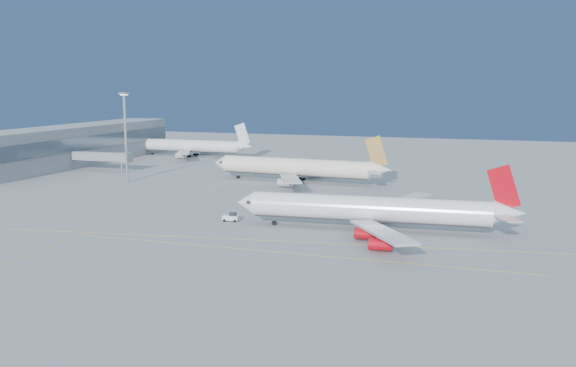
% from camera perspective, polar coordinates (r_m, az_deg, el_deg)
% --- Properties ---
extents(ground, '(500.00, 500.00, 0.00)m').
position_cam_1_polar(ground, '(133.64, -0.08, -4.54)').
color(ground, slate).
rests_on(ground, ground).
extents(terminal, '(18.40, 110.00, 15.00)m').
position_cam_1_polar(terminal, '(261.36, -18.41, 3.26)').
color(terminal, gray).
rests_on(terminal, ground).
extents(jet_bridge, '(23.60, 3.60, 6.90)m').
position_cam_1_polar(jet_bridge, '(238.41, -16.04, 2.31)').
color(jet_bridge, gray).
rests_on(jet_bridge, ground).
extents(taxiway_lines, '(118.86, 140.00, 0.02)m').
position_cam_1_polar(taxiway_lines, '(144.54, -4.83, -3.54)').
color(taxiway_lines, yellow).
rests_on(taxiway_lines, ground).
extents(airliner_virgin, '(61.30, 54.95, 15.12)m').
position_cam_1_polar(airliner_virgin, '(137.27, 7.68, -2.32)').
color(airliner_virgin, white).
rests_on(airliner_virgin, ground).
extents(airliner_etihad, '(60.26, 55.53, 15.72)m').
position_cam_1_polar(airliner_etihad, '(202.83, 0.95, 1.44)').
color(airliner_etihad, silver).
rests_on(airliner_etihad, ground).
extents(airliner_third, '(55.49, 51.35, 14.93)m').
position_cam_1_polar(airliner_third, '(278.43, -8.47, 3.32)').
color(airliner_third, white).
rests_on(airliner_third, ground).
extents(pushback_tug, '(3.74, 2.57, 1.99)m').
position_cam_1_polar(pushback_tug, '(146.63, -5.09, -3.00)').
color(pushback_tug, white).
rests_on(pushback_tug, ground).
extents(light_mast, '(2.44, 2.44, 28.26)m').
position_cam_1_polar(light_mast, '(208.88, -14.26, 4.67)').
color(light_mast, gray).
rests_on(light_mast, ground).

